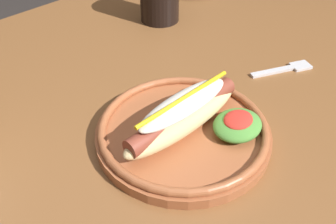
# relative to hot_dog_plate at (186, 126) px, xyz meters

# --- Properties ---
(dining_table) EXTENTS (1.48, 0.97, 0.74)m
(dining_table) POSITION_rel_hot_dog_plate_xyz_m (0.02, 0.08, -0.11)
(dining_table) COLOR brown
(dining_table) RESTS_ON ground_plane
(hot_dog_plate) EXTENTS (0.25, 0.25, 0.08)m
(hot_dog_plate) POSITION_rel_hot_dog_plate_xyz_m (0.00, 0.00, 0.00)
(hot_dog_plate) COLOR #9E5633
(hot_dog_plate) RESTS_ON dining_table
(fork) EXTENTS (0.12, 0.07, 0.00)m
(fork) POSITION_rel_hot_dog_plate_xyz_m (0.26, -0.01, -0.02)
(fork) COLOR silver
(fork) RESTS_ON dining_table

